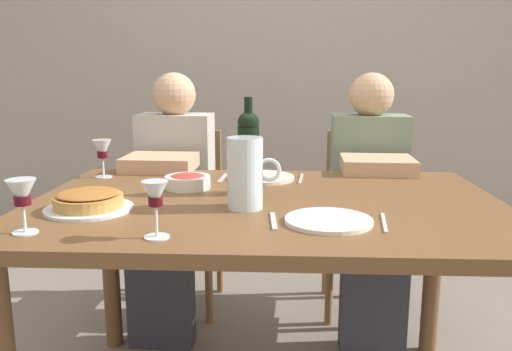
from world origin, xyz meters
TOP-DOWN VIEW (x-y plane):
  - back_wall at (0.00, 1.90)m, footprint 8.00×0.10m
  - dining_table at (0.00, 0.00)m, footprint 1.50×1.00m
  - wine_bottle at (-0.06, 0.09)m, footprint 0.07×0.07m
  - water_pitcher at (-0.06, -0.10)m, footprint 0.16×0.11m
  - baked_tart at (-0.52, -0.15)m, footprint 0.26×0.26m
  - salad_bowl at (-0.28, 0.16)m, footprint 0.16×0.16m
  - wine_glass_left_diner at (-0.60, -0.37)m, footprint 0.07×0.07m
  - wine_glass_right_diner at (-0.26, -0.39)m, footprint 0.07×0.07m
  - wine_glass_centre at (-0.64, 0.33)m, footprint 0.07×0.07m
  - dinner_plate_left_setting at (-0.03, 0.33)m, footprint 0.25×0.25m
  - dinner_plate_right_setting at (0.18, -0.24)m, footprint 0.24×0.24m
  - fork_left_setting at (-0.18, 0.33)m, footprint 0.03×0.16m
  - knife_left_setting at (0.12, 0.33)m, footprint 0.03×0.18m
  - knife_right_setting at (0.33, -0.24)m, footprint 0.03×0.18m
  - spoon_right_setting at (0.03, -0.24)m, footprint 0.02×0.16m
  - chair_left at (-0.45, 0.89)m, footprint 0.41×0.41m
  - diner_left at (-0.45, 0.66)m, footprint 0.35×0.51m
  - chair_right at (0.45, 0.89)m, footprint 0.42×0.42m
  - diner_right at (0.45, 0.65)m, footprint 0.35×0.51m

SIDE VIEW (x-z plane):
  - chair_left at x=-0.45m, z-range 0.06..0.93m
  - chair_right at x=0.45m, z-range 0.06..0.93m
  - diner_left at x=-0.45m, z-range 0.04..1.20m
  - diner_right at x=0.45m, z-range 0.04..1.20m
  - dining_table at x=0.00m, z-range 0.29..1.05m
  - fork_left_setting at x=-0.18m, z-range 0.76..0.76m
  - knife_left_setting at x=0.12m, z-range 0.76..0.76m
  - knife_right_setting at x=0.33m, z-range 0.76..0.76m
  - spoon_right_setting at x=0.03m, z-range 0.76..0.76m
  - dinner_plate_left_setting at x=-0.03m, z-range 0.76..0.77m
  - dinner_plate_right_setting at x=0.18m, z-range 0.76..0.77m
  - salad_bowl at x=-0.28m, z-range 0.76..0.81m
  - baked_tart at x=-0.52m, z-range 0.76..0.82m
  - water_pitcher at x=-0.06m, z-range 0.75..0.96m
  - wine_glass_left_diner at x=-0.60m, z-range 0.79..0.93m
  - wine_glass_right_diner at x=-0.26m, z-range 0.79..0.94m
  - wine_glass_centre at x=-0.64m, z-range 0.79..0.94m
  - wine_bottle at x=-0.06m, z-range 0.74..1.06m
  - back_wall at x=0.00m, z-range 0.00..2.80m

